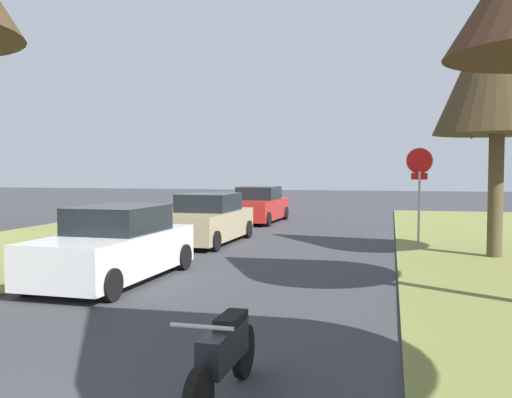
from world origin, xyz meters
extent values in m
cylinder|color=#9EA0A5|center=(4.26, 15.30, 1.17)|extent=(0.07, 0.29, 2.25)
cylinder|color=white|center=(4.26, 15.44, 2.61)|extent=(0.81, 0.15, 0.80)
cylinder|color=red|center=(4.26, 15.44, 2.61)|extent=(0.77, 0.16, 0.76)
cube|color=red|center=(4.26, 15.39, 2.14)|extent=(0.48, 0.08, 0.20)
cylinder|color=brown|center=(6.10, 13.48, 1.66)|extent=(0.39, 0.39, 3.22)
cone|color=#3F311E|center=(6.10, 13.48, 5.19)|extent=(3.25, 3.25, 3.85)
cylinder|color=brown|center=(5.77, 13.72, 3.75)|extent=(0.71, 0.87, 1.08)
cylinder|color=brown|center=(6.28, 14.21, 3.79)|extent=(1.60, 0.54, 1.18)
cylinder|color=brown|center=(6.22, 12.95, 3.64)|extent=(1.19, 0.42, 0.89)
cube|color=white|center=(-2.22, 8.37, 0.59)|extent=(1.98, 4.46, 0.85)
cube|color=black|center=(-2.22, 8.59, 1.29)|extent=(1.67, 2.08, 0.56)
cylinder|color=black|center=(-1.41, 6.69, 0.30)|extent=(0.22, 0.61, 0.60)
cylinder|color=black|center=(-3.15, 6.75, 0.30)|extent=(0.22, 0.61, 0.60)
cylinder|color=black|center=(-1.29, 9.99, 0.30)|extent=(0.22, 0.61, 0.60)
cylinder|color=black|center=(-3.03, 10.05, 0.30)|extent=(0.22, 0.61, 0.60)
cube|color=tan|center=(-2.26, 14.63, 0.59)|extent=(1.98, 4.46, 0.85)
cube|color=black|center=(-2.26, 14.85, 1.29)|extent=(1.67, 2.08, 0.56)
cylinder|color=black|center=(-1.46, 12.95, 0.30)|extent=(0.22, 0.61, 0.60)
cylinder|color=black|center=(-3.19, 13.01, 0.30)|extent=(0.22, 0.61, 0.60)
cylinder|color=black|center=(-1.33, 16.24, 0.30)|extent=(0.22, 0.61, 0.60)
cylinder|color=black|center=(-3.07, 16.31, 0.30)|extent=(0.22, 0.61, 0.60)
cube|color=red|center=(-2.29, 21.81, 0.59)|extent=(1.98, 4.46, 0.85)
cube|color=black|center=(-2.28, 22.03, 1.29)|extent=(1.67, 2.08, 0.56)
cylinder|color=black|center=(-1.48, 20.13, 0.30)|extent=(0.22, 0.61, 0.60)
cylinder|color=black|center=(-3.22, 20.19, 0.30)|extent=(0.22, 0.61, 0.60)
cylinder|color=black|center=(-1.36, 23.43, 0.30)|extent=(0.22, 0.61, 0.60)
cylinder|color=black|center=(-3.10, 23.49, 0.30)|extent=(0.22, 0.61, 0.60)
cylinder|color=black|center=(1.83, 3.71, 0.30)|extent=(0.11, 0.60, 0.60)
cube|color=black|center=(1.81, 2.98, 0.58)|extent=(0.26, 1.02, 0.36)
cube|color=black|center=(1.82, 3.23, 0.78)|extent=(0.23, 0.57, 0.12)
cylinder|color=#9EA0A5|center=(1.80, 2.36, 0.95)|extent=(0.60, 0.05, 0.04)
camera|label=1|loc=(3.43, -2.39, 2.37)|focal=39.63mm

